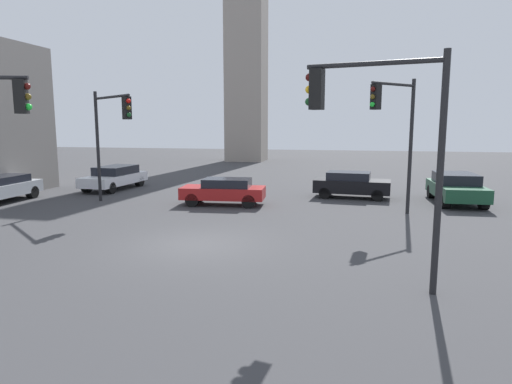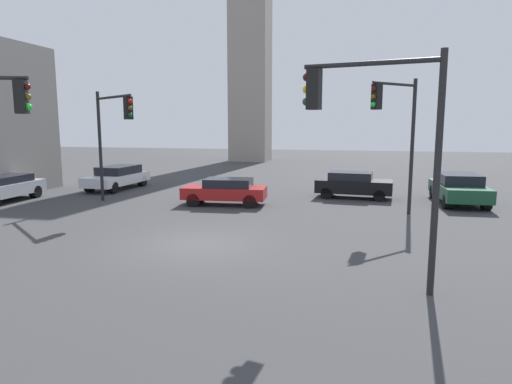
{
  "view_description": "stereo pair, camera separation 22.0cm",
  "coord_description": "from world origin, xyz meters",
  "px_view_note": "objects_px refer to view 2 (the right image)",
  "views": [
    {
      "loc": [
        4.9,
        -13.87,
        4.0
      ],
      "look_at": [
        1.46,
        2.72,
        1.41
      ],
      "focal_mm": 31.75,
      "sensor_mm": 36.0,
      "label": 1
    },
    {
      "loc": [
        5.12,
        -13.82,
        4.0
      ],
      "look_at": [
        1.46,
        2.72,
        1.41
      ],
      "focal_mm": 31.75,
      "sensor_mm": 36.0,
      "label": 2
    }
  ],
  "objects_px": {
    "car_2": "(1,188)",
    "car_3": "(353,184)",
    "car_4": "(117,177)",
    "car_0": "(459,188)",
    "traffic_light_1": "(396,121)",
    "traffic_light_3": "(375,123)",
    "car_1": "(225,191)",
    "traffic_light_0": "(113,124)"
  },
  "relations": [
    {
      "from": "traffic_light_1",
      "to": "car_1",
      "type": "bearing_deg",
      "value": -57.37
    },
    {
      "from": "traffic_light_3",
      "to": "car_1",
      "type": "bearing_deg",
      "value": -42.77
    },
    {
      "from": "car_3",
      "to": "car_4",
      "type": "relative_size",
      "value": 0.85
    },
    {
      "from": "traffic_light_1",
      "to": "car_1",
      "type": "relative_size",
      "value": 1.41
    },
    {
      "from": "traffic_light_1",
      "to": "traffic_light_3",
      "type": "relative_size",
      "value": 1.05
    },
    {
      "from": "traffic_light_0",
      "to": "traffic_light_3",
      "type": "bearing_deg",
      "value": 2.55
    },
    {
      "from": "car_2",
      "to": "car_4",
      "type": "xyz_separation_m",
      "value": [
        3.46,
        5.49,
        0.02
      ]
    },
    {
      "from": "car_0",
      "to": "car_2",
      "type": "distance_m",
      "value": 23.18
    },
    {
      "from": "traffic_light_1",
      "to": "car_0",
      "type": "relative_size",
      "value": 1.27
    },
    {
      "from": "car_1",
      "to": "car_3",
      "type": "distance_m",
      "value": 7.03
    },
    {
      "from": "traffic_light_3",
      "to": "car_4",
      "type": "relative_size",
      "value": 1.15
    },
    {
      "from": "car_0",
      "to": "car_4",
      "type": "bearing_deg",
      "value": -95.1
    },
    {
      "from": "traffic_light_1",
      "to": "car_4",
      "type": "height_order",
      "value": "traffic_light_1"
    },
    {
      "from": "traffic_light_1",
      "to": "car_3",
      "type": "distance_m",
      "value": 6.05
    },
    {
      "from": "traffic_light_1",
      "to": "traffic_light_0",
      "type": "bearing_deg",
      "value": -48.08
    },
    {
      "from": "car_0",
      "to": "car_3",
      "type": "distance_m",
      "value": 5.19
    },
    {
      "from": "car_3",
      "to": "traffic_light_1",
      "type": "bearing_deg",
      "value": -65.16
    },
    {
      "from": "traffic_light_0",
      "to": "traffic_light_3",
      "type": "height_order",
      "value": "traffic_light_3"
    },
    {
      "from": "traffic_light_3",
      "to": "car_3",
      "type": "height_order",
      "value": "traffic_light_3"
    },
    {
      "from": "traffic_light_3",
      "to": "car_1",
      "type": "xyz_separation_m",
      "value": [
        -6.63,
        9.97,
        -3.28
      ]
    },
    {
      "from": "traffic_light_3",
      "to": "car_4",
      "type": "xyz_separation_m",
      "value": [
        -14.64,
        13.83,
        -3.24
      ]
    },
    {
      "from": "car_3",
      "to": "car_4",
      "type": "xyz_separation_m",
      "value": [
        -14.12,
        0.39,
        0.0
      ]
    },
    {
      "from": "traffic_light_1",
      "to": "car_0",
      "type": "bearing_deg",
      "value": -178.14
    },
    {
      "from": "traffic_light_1",
      "to": "car_3",
      "type": "height_order",
      "value": "traffic_light_1"
    },
    {
      "from": "traffic_light_3",
      "to": "car_2",
      "type": "height_order",
      "value": "traffic_light_3"
    },
    {
      "from": "traffic_light_1",
      "to": "car_4",
      "type": "xyz_separation_m",
      "value": [
        -15.81,
        5.13,
        -3.35
      ]
    },
    {
      "from": "traffic_light_1",
      "to": "car_3",
      "type": "xyz_separation_m",
      "value": [
        -1.69,
        4.74,
        -3.36
      ]
    },
    {
      "from": "car_2",
      "to": "car_3",
      "type": "distance_m",
      "value": 18.31
    },
    {
      "from": "car_3",
      "to": "car_4",
      "type": "distance_m",
      "value": 14.13
    },
    {
      "from": "car_1",
      "to": "car_4",
      "type": "relative_size",
      "value": 0.86
    },
    {
      "from": "traffic_light_0",
      "to": "car_2",
      "type": "distance_m",
      "value": 7.04
    },
    {
      "from": "car_2",
      "to": "traffic_light_0",
      "type": "bearing_deg",
      "value": 92.09
    },
    {
      "from": "car_4",
      "to": "traffic_light_3",
      "type": "bearing_deg",
      "value": 50.52
    },
    {
      "from": "traffic_light_0",
      "to": "car_2",
      "type": "relative_size",
      "value": 1.23
    },
    {
      "from": "traffic_light_1",
      "to": "car_1",
      "type": "xyz_separation_m",
      "value": [
        -7.81,
        1.27,
        -3.39
      ]
    },
    {
      "from": "car_0",
      "to": "car_1",
      "type": "distance_m",
      "value": 11.64
    },
    {
      "from": "traffic_light_1",
      "to": "car_2",
      "type": "distance_m",
      "value": 19.57
    },
    {
      "from": "car_2",
      "to": "car_3",
      "type": "xyz_separation_m",
      "value": [
        17.58,
        5.1,
        0.01
      ]
    },
    {
      "from": "car_3",
      "to": "car_4",
      "type": "height_order",
      "value": "car_3"
    },
    {
      "from": "car_0",
      "to": "car_2",
      "type": "xyz_separation_m",
      "value": [
        -22.74,
        -4.5,
        -0.07
      ]
    },
    {
      "from": "traffic_light_0",
      "to": "car_2",
      "type": "xyz_separation_m",
      "value": [
        -6.26,
        -0.35,
        -3.2
      ]
    },
    {
      "from": "traffic_light_1",
      "to": "car_0",
      "type": "distance_m",
      "value": 6.33
    }
  ]
}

